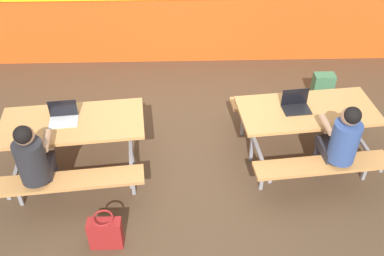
{
  "coord_description": "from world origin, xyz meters",
  "views": [
    {
      "loc": [
        -0.12,
        -3.99,
        3.8
      ],
      "look_at": [
        0.0,
        0.03,
        0.55
      ],
      "focal_mm": 40.73,
      "sensor_mm": 36.0,
      "label": 1
    }
  ],
  "objects": [
    {
      "name": "picnic_table_left",
      "position": [
        -1.38,
        -0.05,
        0.57
      ],
      "size": [
        1.7,
        1.7,
        0.74
      ],
      "color": "tan",
      "rests_on": "ground"
    },
    {
      "name": "laptop_dark",
      "position": [
        1.23,
        0.13,
        0.79
      ],
      "size": [
        0.34,
        0.25,
        0.22
      ],
      "color": "black",
      "rests_on": "picnic_table_right"
    },
    {
      "name": "picnic_table_right",
      "position": [
        1.38,
        0.11,
        0.57
      ],
      "size": [
        1.7,
        1.7,
        0.74
      ],
      "color": "tan",
      "rests_on": "ground"
    },
    {
      "name": "student_nearer",
      "position": [
        -1.66,
        -0.64,
        0.71
      ],
      "size": [
        0.39,
        0.54,
        1.21
      ],
      "color": "#2D2D38",
      "rests_on": "ground"
    },
    {
      "name": "ground_plane",
      "position": [
        0.0,
        0.0,
        -0.01
      ],
      "size": [
        10.0,
        10.0,
        0.02
      ],
      "primitive_type": "cube",
      "color": "#4C3826"
    },
    {
      "name": "backpack_dark",
      "position": [
        1.97,
        1.35,
        0.22
      ],
      "size": [
        0.3,
        0.22,
        0.44
      ],
      "color": "#3F724C",
      "rests_on": "ground"
    },
    {
      "name": "student_further",
      "position": [
        1.61,
        -0.42,
        0.71
      ],
      "size": [
        0.39,
        0.54,
        1.21
      ],
      "color": "#2D2D38",
      "rests_on": "ground"
    },
    {
      "name": "tote_bag_bright",
      "position": [
        -0.92,
        -1.19,
        0.19
      ],
      "size": [
        0.34,
        0.21,
        0.43
      ],
      "color": "maroon",
      "rests_on": "ground"
    },
    {
      "name": "laptop_silver",
      "position": [
        -1.47,
        -0.02,
        0.79
      ],
      "size": [
        0.34,
        0.25,
        0.22
      ],
      "color": "silver",
      "rests_on": "picnic_table_left"
    }
  ]
}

